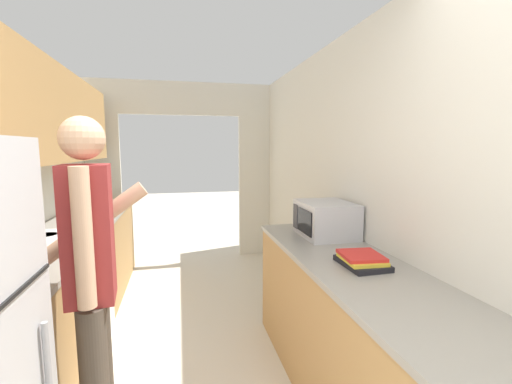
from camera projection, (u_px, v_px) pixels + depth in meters
wall_right at (380, 199)px, 2.34m from camera, size 0.06×6.90×2.50m
wall_far_with_doorway at (182, 159)px, 4.82m from camera, size 2.94×0.06×2.50m
counter_left at (73, 279)px, 2.98m from camera, size 0.62×3.41×0.92m
counter_right at (357, 340)px, 2.04m from camera, size 0.62×2.30×0.92m
range_oven at (60, 296)px, 2.63m from camera, size 0.66×0.75×1.06m
person at (92, 286)px, 1.63m from camera, size 0.56×0.40×1.74m
microwave at (326, 219)px, 2.65m from camera, size 0.39×0.46×0.27m
book_stack at (362, 260)px, 1.98m from camera, size 0.25×0.30×0.07m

